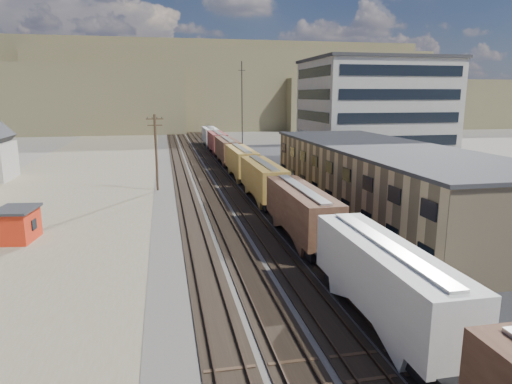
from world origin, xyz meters
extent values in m
plane|color=#6B6356|center=(0.00, 0.00, 0.00)|extent=(300.00, 300.00, 0.00)
cube|color=#4C4742|center=(0.00, 50.00, 0.03)|extent=(18.00, 200.00, 0.06)
cube|color=#786E53|center=(-20.00, 40.00, 0.01)|extent=(24.00, 180.00, 0.03)
cube|color=#232326|center=(22.00, 35.00, 0.02)|extent=(26.00, 120.00, 0.04)
cube|color=black|center=(-5.00, 50.00, 0.10)|extent=(2.60, 200.00, 0.08)
cube|color=#38281E|center=(-5.72, 50.00, 0.22)|extent=(0.08, 200.00, 0.16)
cube|color=#38281E|center=(-4.28, 50.00, 0.22)|extent=(0.08, 200.00, 0.16)
cube|color=black|center=(-2.00, 50.00, 0.10)|extent=(2.60, 200.00, 0.08)
cube|color=#38281E|center=(-2.72, 50.00, 0.22)|extent=(0.08, 200.00, 0.16)
cube|color=#38281E|center=(-1.28, 50.00, 0.22)|extent=(0.08, 200.00, 0.16)
cube|color=black|center=(1.00, 50.00, 0.10)|extent=(2.60, 200.00, 0.08)
cube|color=#38281E|center=(0.28, 50.00, 0.22)|extent=(0.08, 200.00, 0.16)
cube|color=#38281E|center=(1.72, 50.00, 0.22)|extent=(0.08, 200.00, 0.16)
cube|color=black|center=(3.80, 50.00, 0.10)|extent=(2.60, 200.00, 0.08)
cube|color=#38281E|center=(3.08, 50.00, 0.22)|extent=(0.08, 200.00, 0.16)
cube|color=#38281E|center=(4.52, 50.00, 0.22)|extent=(0.08, 200.00, 0.16)
cube|color=black|center=(3.80, -2.46, 0.75)|extent=(2.20, 2.20, 0.90)
cube|color=black|center=(3.80, 7.69, 0.75)|extent=(2.20, 2.20, 0.90)
cube|color=silver|center=(3.80, 2.61, 2.90)|extent=(3.00, 13.34, 3.40)
cube|color=#B7B7B2|center=(3.80, 2.61, 4.68)|extent=(0.90, 12.32, 0.16)
cube|color=black|center=(3.80, 12.74, 0.75)|extent=(2.20, 2.20, 0.90)
cube|color=black|center=(3.80, 22.89, 0.75)|extent=(2.20, 2.20, 0.90)
cube|color=#492C1F|center=(3.80, 17.81, 2.90)|extent=(3.00, 13.34, 3.40)
cube|color=#B7B7B2|center=(3.80, 17.81, 4.68)|extent=(0.90, 12.32, 0.16)
cube|color=black|center=(3.80, 27.94, 0.75)|extent=(2.20, 2.20, 0.90)
cube|color=black|center=(3.80, 38.09, 0.75)|extent=(2.20, 2.20, 0.90)
cube|color=#B0822E|center=(3.80, 33.01, 2.90)|extent=(3.00, 13.34, 3.40)
cube|color=#B7B7B2|center=(3.80, 33.01, 4.68)|extent=(0.90, 12.33, 0.16)
cube|color=black|center=(3.80, 43.14, 0.75)|extent=(2.20, 2.20, 0.90)
cube|color=black|center=(3.80, 53.29, 0.75)|extent=(2.20, 2.20, 0.90)
cube|color=#B0822E|center=(3.80, 48.21, 2.90)|extent=(3.00, 13.34, 3.40)
cube|color=#B7B7B2|center=(3.80, 48.21, 4.68)|extent=(0.90, 12.33, 0.16)
cube|color=black|center=(3.80, 58.34, 0.75)|extent=(2.20, 2.20, 0.90)
cube|color=black|center=(3.80, 68.49, 0.75)|extent=(2.20, 2.20, 0.90)
cube|color=#492C1F|center=(3.80, 63.41, 2.90)|extent=(3.00, 13.34, 3.40)
cube|color=#B7B7B2|center=(3.80, 63.41, 4.68)|extent=(0.90, 12.32, 0.16)
cube|color=black|center=(3.80, 73.54, 0.75)|extent=(2.20, 2.20, 0.90)
cube|color=black|center=(3.80, 83.69, 0.75)|extent=(2.20, 2.20, 0.90)
cube|color=maroon|center=(3.80, 78.61, 2.90)|extent=(3.00, 13.34, 3.40)
cube|color=#B7B7B2|center=(3.80, 78.61, 4.68)|extent=(0.90, 12.32, 0.16)
cube|color=black|center=(3.80, 88.74, 0.75)|extent=(2.20, 2.20, 0.90)
cube|color=black|center=(3.80, 98.89, 0.75)|extent=(2.20, 2.20, 0.90)
cube|color=silver|center=(3.80, 93.81, 2.90)|extent=(3.00, 13.34, 3.40)
cube|color=#B7B7B2|center=(3.80, 93.81, 4.68)|extent=(0.90, 12.32, 0.16)
cube|color=tan|center=(15.00, 25.00, 3.50)|extent=(12.00, 40.00, 7.00)
cube|color=#2D2D30|center=(15.00, 25.00, 7.10)|extent=(12.40, 40.40, 0.30)
cube|color=black|center=(8.95, 25.00, 2.20)|extent=(0.12, 36.00, 1.20)
cube|color=black|center=(8.95, 25.00, 5.20)|extent=(0.12, 36.00, 1.20)
cube|color=#9E998E|center=(28.00, 55.00, 9.00)|extent=(22.00, 18.00, 18.00)
cube|color=#2D2D30|center=(28.00, 55.00, 18.20)|extent=(22.60, 18.60, 0.50)
cube|color=black|center=(16.95, 55.00, 9.00)|extent=(0.12, 16.00, 16.00)
cube|color=black|center=(28.00, 45.95, 9.00)|extent=(20.00, 0.12, 16.00)
cylinder|color=#382619|center=(-8.50, 42.00, 5.00)|extent=(0.32, 0.32, 10.00)
cube|color=#382619|center=(-8.50, 42.00, 9.40)|extent=(2.20, 0.14, 0.14)
cube|color=#382619|center=(-8.50, 42.00, 8.60)|extent=(1.90, 0.14, 0.14)
cylinder|color=black|center=(-7.90, 42.00, 9.55)|extent=(0.08, 0.08, 0.22)
cylinder|color=black|center=(6.00, 60.00, 9.00)|extent=(0.16, 0.16, 18.00)
cube|color=black|center=(6.00, 60.00, 16.50)|extent=(1.20, 0.08, 0.08)
cube|color=brown|center=(-60.00, 150.00, 11.00)|extent=(120.00, 40.00, 22.00)
cube|color=brown|center=(20.00, 160.00, 14.00)|extent=(140.00, 45.00, 28.00)
cube|color=brown|center=(90.00, 150.00, 9.00)|extent=(110.00, 38.00, 18.00)
cube|color=brown|center=(-10.00, 180.00, 16.00)|extent=(200.00, 60.00, 32.00)
cube|color=red|center=(-20.17, 22.67, 1.36)|extent=(3.16, 3.94, 2.72)
cube|color=#2D2D30|center=(-20.17, 22.67, 2.81)|extent=(3.57, 4.35, 0.23)
cube|color=black|center=(-18.78, 22.49, 1.45)|extent=(0.21, 0.91, 0.91)
imported|color=navy|center=(27.10, 52.54, 0.70)|extent=(5.44, 4.88, 1.40)
imported|color=silver|center=(31.64, 47.60, 0.83)|extent=(3.79, 5.26, 1.66)
camera|label=1|loc=(-7.55, -18.50, 12.37)|focal=32.00mm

